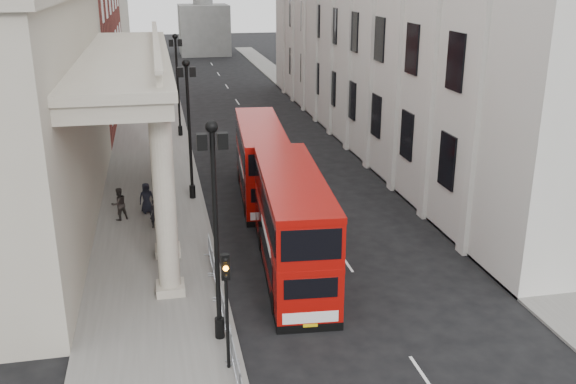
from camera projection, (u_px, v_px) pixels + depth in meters
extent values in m
cube|color=slate|center=(152.00, 157.00, 47.74)|extent=(6.00, 140.00, 0.12)
cube|color=slate|center=(364.00, 145.00, 50.89)|extent=(3.00, 140.00, 0.12)
cube|color=slate|center=(192.00, 154.00, 48.30)|extent=(0.20, 140.00, 0.14)
cube|color=#60605E|center=(204.00, 30.00, 105.57)|extent=(8.00, 8.00, 8.00)
cylinder|color=black|center=(220.00, 328.00, 23.98)|extent=(0.36, 0.36, 0.80)
cylinder|color=black|center=(216.00, 239.00, 22.80)|extent=(0.18, 0.18, 8.00)
sphere|color=black|center=(212.00, 127.00, 21.46)|extent=(0.44, 0.44, 0.44)
cube|color=black|center=(223.00, 140.00, 21.69)|extent=(0.35, 0.35, 0.55)
cube|color=black|center=(202.00, 142.00, 21.56)|extent=(0.35, 0.35, 0.55)
cylinder|color=black|center=(193.00, 191.00, 38.79)|extent=(0.36, 0.36, 0.80)
cylinder|color=black|center=(190.00, 134.00, 37.62)|extent=(0.18, 0.18, 8.00)
sphere|color=black|center=(186.00, 63.00, 36.28)|extent=(0.44, 0.44, 0.44)
cube|color=black|center=(193.00, 72.00, 36.51)|extent=(0.35, 0.35, 0.55)
cube|color=black|center=(180.00, 72.00, 36.37)|extent=(0.35, 0.35, 0.55)
cylinder|color=black|center=(180.00, 131.00, 53.60)|extent=(0.36, 0.36, 0.80)
cylinder|color=black|center=(178.00, 88.00, 52.43)|extent=(0.18, 0.18, 8.00)
sphere|color=black|center=(175.00, 36.00, 51.09)|extent=(0.44, 0.44, 0.44)
cube|color=black|center=(180.00, 43.00, 51.32)|extent=(0.35, 0.35, 0.55)
cube|color=black|center=(171.00, 43.00, 51.19)|extent=(0.35, 0.35, 0.55)
cylinder|color=black|center=(227.00, 324.00, 21.72)|extent=(0.12, 0.12, 3.40)
cube|color=black|center=(225.00, 267.00, 21.02)|extent=(0.28, 0.22, 0.90)
sphere|color=black|center=(225.00, 260.00, 20.80)|extent=(0.18, 0.18, 0.18)
sphere|color=orange|center=(226.00, 268.00, 20.90)|extent=(0.18, 0.18, 0.18)
sphere|color=black|center=(226.00, 277.00, 21.00)|extent=(0.18, 0.18, 0.18)
cube|color=gray|center=(236.00, 369.00, 21.24)|extent=(0.50, 2.30, 1.10)
cube|color=gray|center=(228.00, 332.00, 23.42)|extent=(0.50, 2.30, 1.10)
cube|color=gray|center=(221.00, 301.00, 25.60)|extent=(0.50, 2.30, 1.10)
cube|color=gray|center=(216.00, 275.00, 27.77)|extent=(0.50, 2.30, 1.10)
cube|color=gray|center=(211.00, 253.00, 29.95)|extent=(0.50, 2.30, 1.10)
cube|color=#980A07|center=(292.00, 244.00, 29.22)|extent=(3.42, 10.96, 2.05)
cube|color=#980A07|center=(292.00, 200.00, 28.53)|extent=(3.42, 10.96, 1.80)
cube|color=#980A07|center=(292.00, 178.00, 28.19)|extent=(3.46, 11.00, 0.26)
cube|color=black|center=(292.00, 268.00, 29.61)|extent=(3.44, 10.96, 0.36)
cube|color=black|center=(292.00, 238.00, 29.14)|extent=(3.32, 8.91, 1.03)
cube|color=black|center=(292.00, 197.00, 28.49)|extent=(3.43, 10.35, 1.13)
cube|color=white|center=(310.00, 317.00, 24.41)|extent=(2.16, 0.23, 0.46)
cube|color=yellow|center=(310.00, 325.00, 24.51)|extent=(0.57, 0.09, 0.13)
cylinder|color=black|center=(276.00, 302.00, 25.85)|extent=(0.41, 1.05, 1.03)
cylinder|color=black|center=(332.00, 299.00, 26.12)|extent=(0.41, 1.05, 1.03)
cylinder|color=black|center=(262.00, 241.00, 31.73)|extent=(0.41, 1.05, 1.03)
cylinder|color=black|center=(309.00, 238.00, 32.00)|extent=(0.41, 1.05, 1.03)
cube|color=#9E0B07|center=(261.00, 175.00, 39.25)|extent=(3.25, 10.49, 1.97)
cube|color=#9E0B07|center=(261.00, 143.00, 38.58)|extent=(3.25, 10.49, 1.72)
cube|color=#9E0B07|center=(260.00, 127.00, 38.26)|extent=(3.30, 10.53, 0.25)
cube|color=black|center=(261.00, 193.00, 39.63)|extent=(3.27, 10.49, 0.34)
cube|color=black|center=(261.00, 171.00, 39.17)|extent=(3.16, 8.53, 0.98)
cube|color=black|center=(261.00, 141.00, 38.55)|extent=(3.27, 9.90, 1.08)
cube|color=white|center=(269.00, 216.00, 34.64)|extent=(2.06, 0.22, 0.44)
cube|color=yellow|center=(269.00, 221.00, 34.74)|extent=(0.54, 0.08, 0.13)
cylinder|color=black|center=(247.00, 209.00, 36.02)|extent=(0.39, 1.01, 0.98)
cylinder|color=black|center=(286.00, 207.00, 36.29)|extent=(0.39, 1.01, 0.98)
cylinder|color=black|center=(241.00, 177.00, 41.65)|extent=(0.39, 1.01, 0.98)
cylinder|color=black|center=(275.00, 176.00, 41.91)|extent=(0.39, 1.01, 0.98)
imported|color=black|center=(155.00, 214.00, 34.18)|extent=(0.59, 0.41, 1.55)
imported|color=black|center=(119.00, 204.00, 35.20)|extent=(1.12, 1.04, 1.85)
imported|color=black|center=(146.00, 198.00, 36.28)|extent=(0.97, 0.76, 1.75)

